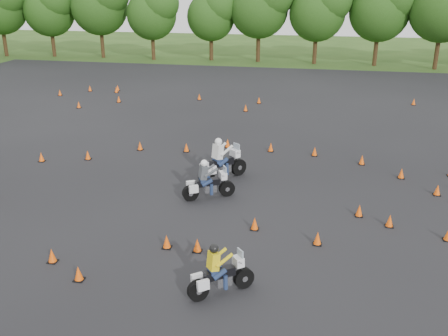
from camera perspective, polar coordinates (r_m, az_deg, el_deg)
ground at (r=17.68m, az=-2.55°, el=-8.16°), size 140.00×140.00×0.00m
asphalt_pad at (r=23.00m, az=0.97°, el=-1.06°), size 62.00×62.00×0.00m
treeline at (r=50.61m, az=9.63°, el=16.13°), size 87.28×32.21×11.21m
traffic_cones at (r=22.53m, az=0.74°, el=-0.92°), size 36.61×33.12×0.45m
rider_grey at (r=20.50m, az=-1.77°, el=-1.25°), size 2.29×1.70×1.73m
rider_yellow at (r=14.47m, az=-0.27°, el=-11.56°), size 2.04×1.76×1.60m
rider_white at (r=22.39m, az=-0.13°, el=1.07°), size 2.31×2.47×2.00m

